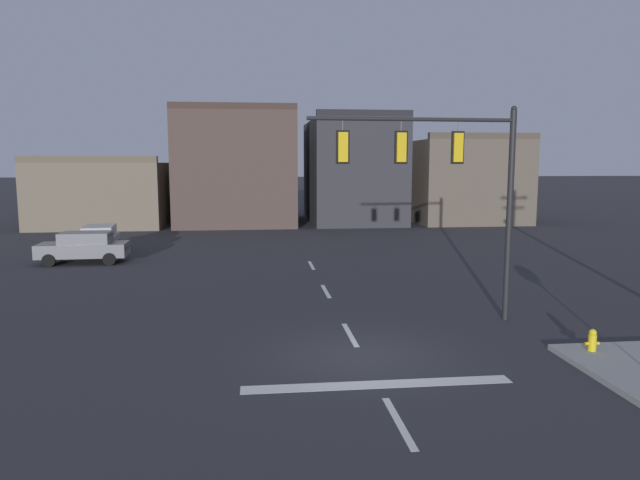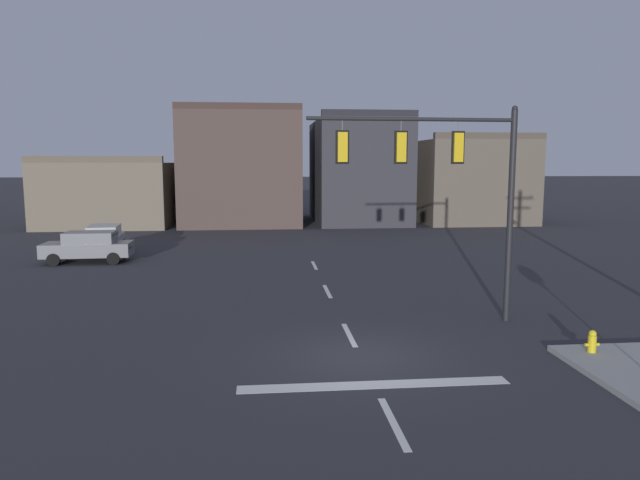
# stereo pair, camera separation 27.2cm
# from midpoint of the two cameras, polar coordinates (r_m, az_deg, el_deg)

# --- Properties ---
(ground_plane) EXTENTS (400.00, 400.00, 0.00)m
(ground_plane) POSITION_cam_midpoint_polar(r_m,az_deg,el_deg) (15.89, 3.67, -11.35)
(ground_plane) COLOR #2B2B30
(stop_bar_paint) EXTENTS (6.40, 0.50, 0.01)m
(stop_bar_paint) POSITION_cam_midpoint_polar(r_m,az_deg,el_deg) (14.05, 5.14, -13.96)
(stop_bar_paint) COLOR silver
(stop_bar_paint) RESTS_ON ground
(lane_centreline) EXTENTS (0.16, 26.40, 0.01)m
(lane_centreline) POSITION_cam_midpoint_polar(r_m,az_deg,el_deg) (17.77, 2.52, -9.27)
(lane_centreline) COLOR silver
(lane_centreline) RESTS_ON ground
(signal_mast_near_side) EXTENTS (6.70, 0.47, 6.95)m
(signal_mast_near_side) POSITION_cam_midpoint_polar(r_m,az_deg,el_deg) (18.82, 12.06, 6.56)
(signal_mast_near_side) COLOR black
(signal_mast_near_side) RESTS_ON ground
(car_lot_nearside) EXTENTS (4.51, 2.04, 1.61)m
(car_lot_nearside) POSITION_cam_midpoint_polar(r_m,az_deg,el_deg) (32.33, -22.41, -0.61)
(car_lot_nearside) COLOR slate
(car_lot_nearside) RESTS_ON ground
(car_lot_middle) EXTENTS (2.31, 4.60, 1.61)m
(car_lot_middle) POSITION_cam_midpoint_polar(r_m,az_deg,el_deg) (35.21, -21.07, 0.08)
(car_lot_middle) COLOR #9EA0A5
(car_lot_middle) RESTS_ON ground
(fire_hydrant) EXTENTS (0.40, 0.30, 0.75)m
(fire_hydrant) POSITION_cam_midpoint_polar(r_m,az_deg,el_deg) (17.34, 24.76, -9.29)
(fire_hydrant) COLOR gold
(fire_hydrant) RESTS_ON ground
(building_row) EXTENTS (40.24, 13.82, 9.65)m
(building_row) POSITION_cam_midpoint_polar(r_m,az_deg,el_deg) (50.62, -4.37, 6.13)
(building_row) COLOR #665B4C
(building_row) RESTS_ON ground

